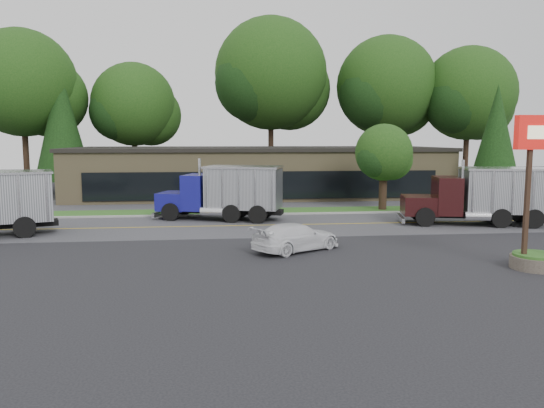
# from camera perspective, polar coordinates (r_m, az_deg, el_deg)

# --- Properties ---
(ground) EXTENTS (140.00, 140.00, 0.00)m
(ground) POSITION_cam_1_polar(r_m,az_deg,el_deg) (22.24, -0.97, -6.12)
(ground) COLOR #2E2E32
(ground) RESTS_ON ground
(road) EXTENTS (60.00, 8.00, 0.02)m
(road) POSITION_cam_1_polar(r_m,az_deg,el_deg) (31.05, -2.51, -2.35)
(road) COLOR #5B5B61
(road) RESTS_ON ground
(center_line) EXTENTS (60.00, 0.12, 0.01)m
(center_line) POSITION_cam_1_polar(r_m,az_deg,el_deg) (31.05, -2.51, -2.35)
(center_line) COLOR gold
(center_line) RESTS_ON ground
(curb) EXTENTS (60.00, 0.30, 0.12)m
(curb) POSITION_cam_1_polar(r_m,az_deg,el_deg) (35.19, -2.96, -1.24)
(curb) COLOR #9E9E99
(curb) RESTS_ON ground
(grass_verge) EXTENTS (60.00, 3.40, 0.03)m
(grass_verge) POSITION_cam_1_polar(r_m,az_deg,el_deg) (36.97, -3.12, -0.84)
(grass_verge) COLOR #366422
(grass_verge) RESTS_ON ground
(far_parking) EXTENTS (60.00, 7.00, 0.02)m
(far_parking) POSITION_cam_1_polar(r_m,az_deg,el_deg) (41.92, -3.50, 0.10)
(far_parking) COLOR #5B5B61
(far_parking) RESTS_ON ground
(strip_mall) EXTENTS (32.00, 12.00, 4.00)m
(strip_mall) POSITION_cam_1_polar(r_m,az_deg,el_deg) (47.83, -1.47, 3.37)
(strip_mall) COLOR #8F7E58
(strip_mall) RESTS_ON ground
(bilo_sign) EXTENTS (2.20, 1.90, 5.95)m
(bilo_sign) POSITION_cam_1_polar(r_m,az_deg,el_deg) (23.00, 26.71, -1.31)
(bilo_sign) COLOR #6B6054
(bilo_sign) RESTS_ON ground
(tree_far_a) EXTENTS (10.80, 10.17, 15.41)m
(tree_far_a) POSITION_cam_1_polar(r_m,az_deg,el_deg) (56.78, -25.07, 11.21)
(tree_far_a) COLOR #382619
(tree_far_a) RESTS_ON ground
(tree_far_b) EXTENTS (8.90, 8.38, 12.69)m
(tree_far_b) POSITION_cam_1_polar(r_m,az_deg,el_deg) (56.31, -14.52, 9.92)
(tree_far_b) COLOR #382619
(tree_far_b) RESTS_ON ground
(tree_far_c) EXTENTS (12.26, 11.54, 17.49)m
(tree_far_c) POSITION_cam_1_polar(r_m,az_deg,el_deg) (56.39, 0.06, 13.26)
(tree_far_c) COLOR #382619
(tree_far_c) RESTS_ON ground
(tree_far_d) EXTENTS (10.98, 10.34, 15.67)m
(tree_far_d) POSITION_cam_1_polar(r_m,az_deg,el_deg) (57.84, 12.31, 11.78)
(tree_far_d) COLOR #382619
(tree_far_d) RESTS_ON ground
(tree_far_e) EXTENTS (10.10, 9.51, 14.41)m
(tree_far_e) POSITION_cam_1_polar(r_m,az_deg,el_deg) (58.96, 20.44, 10.63)
(tree_far_e) COLOR #382619
(tree_far_e) RESTS_ON ground
(evergreen_left) EXTENTS (5.17, 5.17, 11.75)m
(evergreen_left) POSITION_cam_1_polar(r_m,az_deg,el_deg) (53.45, -21.69, 8.05)
(evergreen_left) COLOR #382619
(evergreen_left) RESTS_ON ground
(evergreen_right) EXTENTS (4.09, 4.09, 9.28)m
(evergreen_right) POSITION_cam_1_polar(r_m,az_deg,el_deg) (45.27, 22.95, 6.54)
(evergreen_right) COLOR #382619
(evergreen_right) RESTS_ON ground
(tree_verge) EXTENTS (4.29, 4.04, 6.12)m
(tree_verge) POSITION_cam_1_polar(r_m,az_deg,el_deg) (38.57, 12.00, 5.15)
(tree_verge) COLOR #382619
(tree_verge) RESTS_ON ground
(dump_truck_blue) EXTENTS (8.13, 4.65, 3.36)m
(dump_truck_blue) POSITION_cam_1_polar(r_m,az_deg,el_deg) (33.17, -4.86, 1.38)
(dump_truck_blue) COLOR black
(dump_truck_blue) RESTS_ON ground
(dump_truck_maroon) EXTENTS (8.73, 4.26, 3.36)m
(dump_truck_maroon) POSITION_cam_1_polar(r_m,az_deg,el_deg) (33.58, 21.92, 0.97)
(dump_truck_maroon) COLOR black
(dump_truck_maroon) RESTS_ON ground
(rally_car) EXTENTS (4.62, 3.80, 1.26)m
(rally_car) POSITION_cam_1_polar(r_m,az_deg,el_deg) (24.11, 2.61, -3.56)
(rally_car) COLOR white
(rally_car) RESTS_ON ground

